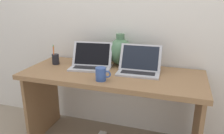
{
  "coord_description": "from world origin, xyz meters",
  "views": [
    {
      "loc": [
        0.54,
        -1.69,
        1.35
      ],
      "look_at": [
        0.0,
        0.0,
        0.77
      ],
      "focal_mm": 35.6,
      "sensor_mm": 36.0,
      "label": 1
    }
  ],
  "objects_px": {
    "laptop_left": "(91,61)",
    "coffee_mug": "(101,74)",
    "green_vase": "(120,51)",
    "laptop_right": "(139,65)",
    "power_brick": "(102,134)",
    "pen_cup": "(55,59)"
  },
  "relations": [
    {
      "from": "laptop_left",
      "to": "power_brick",
      "type": "bearing_deg",
      "value": 8.94
    },
    {
      "from": "laptop_left",
      "to": "green_vase",
      "type": "height_order",
      "value": "green_vase"
    },
    {
      "from": "green_vase",
      "to": "coffee_mug",
      "type": "height_order",
      "value": "green_vase"
    },
    {
      "from": "laptop_left",
      "to": "pen_cup",
      "type": "xyz_separation_m",
      "value": [
        -0.36,
        -0.01,
        -0.01
      ]
    },
    {
      "from": "laptop_right",
      "to": "power_brick",
      "type": "distance_m",
      "value": 0.84
    },
    {
      "from": "laptop_left",
      "to": "coffee_mug",
      "type": "distance_m",
      "value": 0.34
    },
    {
      "from": "green_vase",
      "to": "coffee_mug",
      "type": "relative_size",
      "value": 2.39
    },
    {
      "from": "laptop_right",
      "to": "coffee_mug",
      "type": "distance_m",
      "value": 0.37
    },
    {
      "from": "green_vase",
      "to": "power_brick",
      "type": "distance_m",
      "value": 0.86
    },
    {
      "from": "coffee_mug",
      "to": "pen_cup",
      "type": "xyz_separation_m",
      "value": [
        -0.56,
        0.27,
        -0.0
      ]
    },
    {
      "from": "coffee_mug",
      "to": "power_brick",
      "type": "bearing_deg",
      "value": 110.39
    },
    {
      "from": "laptop_left",
      "to": "green_vase",
      "type": "xyz_separation_m",
      "value": [
        0.22,
        0.17,
        0.07
      ]
    },
    {
      "from": "power_brick",
      "to": "pen_cup",
      "type": "bearing_deg",
      "value": -176.51
    },
    {
      "from": "green_vase",
      "to": "power_brick",
      "type": "height_order",
      "value": "green_vase"
    },
    {
      "from": "laptop_right",
      "to": "power_brick",
      "type": "bearing_deg",
      "value": 177.65
    },
    {
      "from": "pen_cup",
      "to": "power_brick",
      "type": "xyz_separation_m",
      "value": [
        0.45,
        0.03,
        -0.76
      ]
    },
    {
      "from": "coffee_mug",
      "to": "pen_cup",
      "type": "height_order",
      "value": "pen_cup"
    },
    {
      "from": "green_vase",
      "to": "pen_cup",
      "type": "relative_size",
      "value": 1.56
    },
    {
      "from": "green_vase",
      "to": "coffee_mug",
      "type": "xyz_separation_m",
      "value": [
        -0.02,
        -0.45,
        -0.08
      ]
    },
    {
      "from": "laptop_right",
      "to": "green_vase",
      "type": "bearing_deg",
      "value": 142.42
    },
    {
      "from": "laptop_left",
      "to": "coffee_mug",
      "type": "relative_size",
      "value": 3.19
    },
    {
      "from": "power_brick",
      "to": "laptop_right",
      "type": "bearing_deg",
      "value": -2.35
    }
  ]
}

